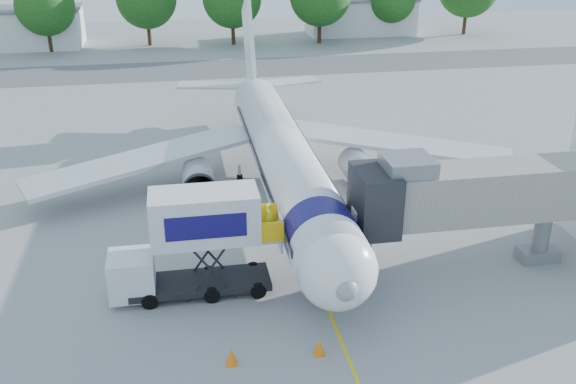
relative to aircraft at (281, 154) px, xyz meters
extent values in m
plane|color=#979694|center=(0.00, -4.12, -2.95)|extent=(160.00, 160.00, 0.00)
cube|color=yellow|center=(0.00, -4.12, -2.94)|extent=(0.15, 70.00, 0.01)
cube|color=#59595B|center=(0.00, 37.88, -2.94)|extent=(120.00, 10.00, 0.01)
cylinder|color=white|center=(0.00, -1.12, 0.05)|extent=(3.70, 28.00, 3.70)
sphere|color=white|center=(0.00, -15.12, 0.05)|extent=(3.70, 3.70, 3.70)
sphere|color=gray|center=(0.00, -16.67, 0.05)|extent=(1.10, 1.10, 1.10)
cone|color=white|center=(0.00, 15.88, 0.05)|extent=(3.70, 6.00, 3.70)
cube|color=white|center=(0.00, 16.88, 4.25)|extent=(0.35, 7.26, 8.29)
cube|color=silver|center=(9.00, 2.38, -0.65)|extent=(16.17, 9.32, 1.42)
cube|color=silver|center=(-9.00, 2.38, -0.65)|extent=(16.17, 9.32, 1.42)
cylinder|color=#999BA0|center=(5.50, 0.38, -1.65)|extent=(2.10, 3.60, 2.10)
cylinder|color=#999BA0|center=(-5.50, 0.38, -1.65)|extent=(2.10, 3.60, 2.10)
cube|color=black|center=(0.00, -15.42, 0.50)|extent=(2.60, 1.39, 0.81)
cylinder|color=#120C55|center=(0.00, -12.12, 0.05)|extent=(3.73, 2.00, 3.73)
cylinder|color=silver|center=(0.00, -13.62, -2.20)|extent=(0.16, 0.16, 1.50)
cylinder|color=black|center=(0.00, -13.62, -2.63)|extent=(0.25, 0.64, 0.64)
cylinder|color=black|center=(2.60, 1.88, -2.50)|extent=(0.35, 0.90, 0.90)
cylinder|color=black|center=(-2.60, 1.88, -2.50)|extent=(0.35, 0.90, 0.90)
cube|color=#AA9F91|center=(9.00, -11.12, 1.45)|extent=(13.60, 2.60, 2.80)
cube|color=black|center=(2.90, -11.12, 1.45)|extent=(2.00, 3.20, 3.20)
cube|color=slate|center=(4.50, -11.12, 3.25)|extent=(2.40, 2.40, 0.80)
cylinder|color=slate|center=(12.50, -11.12, -1.45)|extent=(0.90, 0.90, 3.00)
cube|color=slate|center=(12.50, -11.12, -2.60)|extent=(2.20, 1.20, 0.70)
cylinder|color=black|center=(11.60, -11.12, -2.60)|extent=(0.30, 0.70, 0.70)
cylinder|color=black|center=(13.40, -11.12, -2.60)|extent=(0.30, 0.70, 0.70)
cube|color=black|center=(-6.00, -11.12, -2.40)|extent=(7.00, 2.30, 0.35)
cube|color=silver|center=(-9.30, -11.12, -1.60)|extent=(2.20, 2.20, 2.10)
cube|color=black|center=(-9.30, -11.12, -1.15)|extent=(1.90, 2.10, 0.70)
cube|color=silver|center=(-5.60, -11.12, 1.30)|extent=(5.20, 2.40, 2.50)
cube|color=#120C55|center=(-5.60, -12.34, 1.30)|extent=(3.80, 0.04, 1.20)
cube|color=silver|center=(-2.45, -11.12, 0.10)|extent=(1.10, 2.20, 0.10)
cube|color=yellow|center=(-2.45, -12.17, 0.65)|extent=(1.10, 0.06, 1.10)
cube|color=yellow|center=(-2.45, -10.07, 0.65)|extent=(1.10, 0.06, 1.10)
cylinder|color=black|center=(-3.20, -12.17, -2.55)|extent=(0.80, 0.25, 0.80)
cylinder|color=black|center=(-3.20, -10.07, -2.55)|extent=(0.80, 0.25, 0.80)
cylinder|color=black|center=(-8.50, -12.17, -2.55)|extent=(0.80, 0.25, 0.80)
cylinder|color=black|center=(-8.50, -10.07, -2.55)|extent=(0.80, 0.25, 0.80)
imported|color=#E0FD1A|center=(-2.44, -11.12, 0.95)|extent=(0.48, 0.64, 1.59)
cone|color=orange|center=(-1.19, -17.02, -2.55)|extent=(0.50, 0.50, 0.79)
cube|color=orange|center=(-1.19, -17.02, -2.92)|extent=(0.45, 0.45, 0.05)
cone|color=orange|center=(-5.00, -17.00, -2.55)|extent=(0.50, 0.50, 0.80)
cube|color=orange|center=(-5.00, -17.00, -2.92)|extent=(0.46, 0.46, 0.05)
cube|color=silver|center=(-28.00, 55.88, -0.45)|extent=(18.00, 8.00, 5.00)
cube|color=slate|center=(-28.00, 55.88, 2.20)|extent=(18.40, 8.40, 0.30)
cube|color=silver|center=(22.00, 57.88, -0.45)|extent=(16.00, 7.00, 5.00)
cylinder|color=#382314|center=(-22.76, 52.00, -1.21)|extent=(0.56, 0.56, 3.47)
sphere|color=#134717|center=(-22.76, 52.00, 3.03)|extent=(7.72, 7.72, 7.72)
cylinder|color=#382314|center=(-9.72, 54.14, -1.08)|extent=(0.56, 0.56, 3.73)
cylinder|color=#382314|center=(1.96, 52.69, -1.11)|extent=(0.56, 0.56, 3.68)
cylinder|color=#382314|center=(14.17, 51.47, -1.01)|extent=(0.56, 0.56, 3.88)
cylinder|color=#382314|center=(25.91, 55.05, -1.36)|extent=(0.56, 0.56, 3.18)
cylinder|color=#382314|center=(37.59, 54.53, -0.89)|extent=(0.56, 0.56, 4.11)
camera|label=1|loc=(-6.49, -39.11, 14.89)|focal=40.00mm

